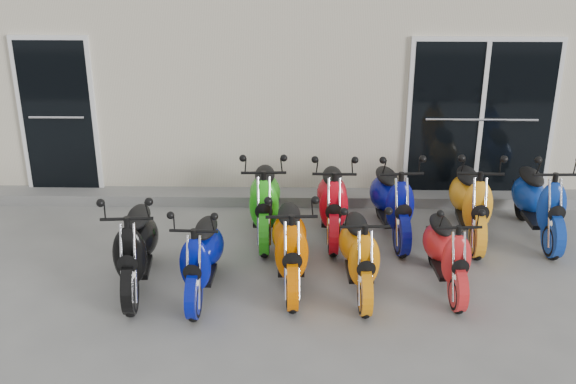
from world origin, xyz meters
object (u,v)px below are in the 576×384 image
scooter_back_extra (540,192)px  scooter_back_green (264,190)px  scooter_front_blue (201,246)px  scooter_front_orange_a (290,234)px  scooter_back_blue (393,191)px  scooter_front_black (135,236)px  scooter_back_red (333,191)px  scooter_back_yellow (472,191)px  scooter_front_orange_b (360,242)px  scooter_front_red (448,242)px

scooter_back_extra → scooter_back_green: bearing=178.0°
scooter_front_blue → scooter_back_green: scooter_back_green is taller
scooter_front_orange_a → scooter_back_blue: scooter_front_orange_a is taller
scooter_front_orange_a → scooter_back_blue: bearing=41.7°
scooter_front_black → scooter_front_orange_a: bearing=-1.5°
scooter_front_orange_a → scooter_back_red: bearing=64.7°
scooter_front_blue → scooter_back_yellow: scooter_back_yellow is taller
scooter_front_blue → scooter_back_green: size_ratio=0.92×
scooter_back_red → scooter_back_yellow: size_ratio=0.97×
scooter_front_orange_b → scooter_back_green: (-1.09, 1.34, 0.04)m
scooter_front_blue → scooter_back_blue: 2.64m
scooter_front_blue → scooter_back_yellow: size_ratio=0.91×
scooter_back_green → scooter_back_red: size_ratio=1.02×
scooter_front_orange_b → scooter_back_blue: size_ratio=0.94×
scooter_front_blue → scooter_front_orange_b: (1.69, 0.10, 0.01)m
scooter_front_black → scooter_back_green: scooter_front_black is taller
scooter_front_red → scooter_back_green: bearing=144.4°
scooter_front_black → scooter_back_extra: scooter_front_black is taller
scooter_front_orange_a → scooter_front_red: (1.71, -0.04, -0.07)m
scooter_back_green → scooter_back_yellow: bearing=-2.2°
scooter_front_black → scooter_front_orange_b: scooter_front_black is taller
scooter_front_black → scooter_back_yellow: bearing=13.8°
scooter_front_blue → scooter_front_orange_b: size_ratio=0.98×
scooter_back_red → scooter_back_yellow: 1.72m
scooter_back_green → scooter_back_blue: (1.59, 0.01, -0.01)m
scooter_back_red → scooter_front_red: bearing=-46.3°
scooter_back_blue → scooter_front_orange_b: bearing=-116.8°
scooter_front_orange_a → scooter_front_blue: bearing=-169.8°
scooter_back_red → scooter_back_blue: 0.74m
scooter_back_green → scooter_back_red: (0.85, 0.02, -0.01)m
scooter_front_blue → scooter_front_black: bearing=172.7°
scooter_front_blue → scooter_front_orange_b: 1.70m
scooter_front_black → scooter_back_blue: scooter_front_black is taller
scooter_front_blue → scooter_front_orange_a: size_ratio=0.92×
scooter_front_orange_b → scooter_back_green: 1.73m
scooter_front_black → scooter_front_orange_a: size_ratio=1.01×
scooter_back_yellow → scooter_front_orange_a: bearing=-149.1°
scooter_back_green → scooter_back_yellow: (2.57, -0.01, 0.01)m
scooter_front_orange_b → scooter_back_green: scooter_back_green is taller
scooter_back_green → scooter_back_extra: same height
scooter_front_black → scooter_front_blue: scooter_front_black is taller
scooter_back_yellow → scooter_back_extra: bearing=3.2°
scooter_back_blue → scooter_back_extra: bearing=-6.6°
scooter_front_blue → scooter_back_blue: (2.20, 1.45, 0.04)m
scooter_back_red → scooter_back_extra: size_ratio=0.98×
scooter_front_black → scooter_front_orange_a: (1.68, 0.09, -0.00)m
scooter_front_blue → scooter_back_extra: 4.28m
scooter_front_orange_b → scooter_front_red: size_ratio=1.05×
scooter_back_green → scooter_back_extra: (3.42, 0.00, 0.00)m
scooter_front_orange_b → scooter_back_yellow: 1.99m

